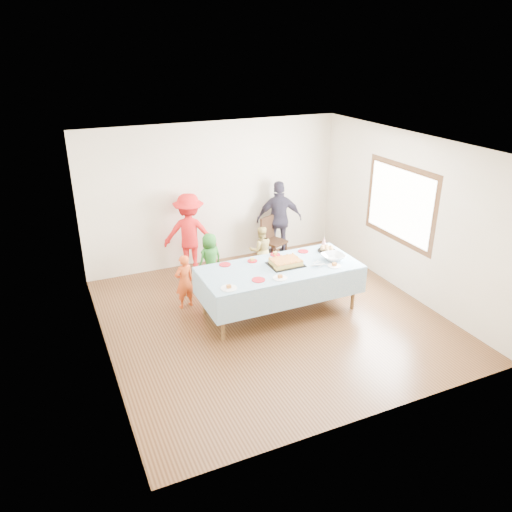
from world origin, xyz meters
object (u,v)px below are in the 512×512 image
at_px(party_table, 280,270).
at_px(birthday_cake, 286,262).
at_px(dining_chair, 271,237).
at_px(adult_left, 190,233).

xyz_separation_m(party_table, birthday_cake, (0.12, 0.03, 0.10)).
relative_size(birthday_cake, dining_chair, 0.59).
bearing_deg(party_table, adult_left, 111.80).
bearing_deg(dining_chair, birthday_cake, -133.17).
xyz_separation_m(birthday_cake, adult_left, (-0.94, 2.03, -0.07)).
distance_m(party_table, adult_left, 2.21).
distance_m(birthday_cake, adult_left, 2.24).
height_order(party_table, adult_left, adult_left).
bearing_deg(adult_left, dining_chair, -164.52).
distance_m(party_table, birthday_cake, 0.15).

